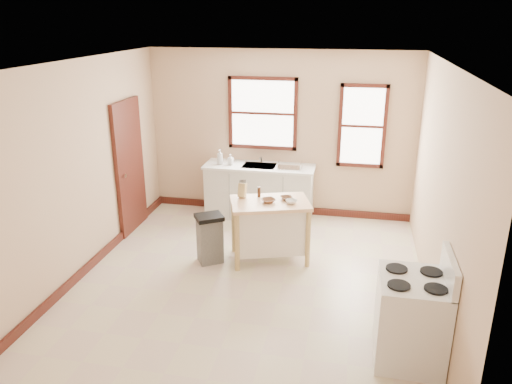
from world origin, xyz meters
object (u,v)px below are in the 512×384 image
soap_bottle_b (231,159)px  trash_bin (210,238)px  dish_rack (290,165)px  bowl_b (286,198)px  soap_bottle_a (220,157)px  bowl_c (292,202)px  gas_stove (412,307)px  knife_block (242,191)px  bowl_a (268,200)px  pepper_grinder (259,192)px  kitchen_island (270,231)px

soap_bottle_b → trash_bin: (0.13, -1.74, -0.66)m
dish_rack → bowl_b: 1.37m
bowl_b → soap_bottle_a: bearing=134.4°
trash_bin → bowl_c: bearing=-20.9°
trash_bin → gas_stove: (2.57, -1.63, 0.23)m
knife_block → bowl_a: size_ratio=1.05×
bowl_a → trash_bin: 0.99m
soap_bottle_a → pepper_grinder: bearing=-46.5°
soap_bottle_b → gas_stove: size_ratio=0.16×
bowl_a → bowl_b: 0.28m
pepper_grinder → gas_stove: bearing=-46.2°
bowl_a → bowl_b: size_ratio=1.12×
bowl_a → trash_bin: bowl_a is taller
soap_bottle_a → bowl_b: (1.33, -1.36, -0.15)m
kitchen_island → bowl_c: bowl_c is taller
dish_rack → bowl_c: size_ratio=2.51×
soap_bottle_b → gas_stove: (2.69, -3.37, -0.43)m
knife_block → trash_bin: bearing=-135.3°
soap_bottle_a → gas_stove: bearing=-40.9°
knife_block → dish_rack: bearing=76.7°
bowl_c → dish_rack: bearing=98.7°
soap_bottle_b → kitchen_island: soap_bottle_b is taller
soap_bottle_a → knife_block: size_ratio=1.29×
soap_bottle_a → pepper_grinder: (0.93, -1.33, -0.09)m
soap_bottle_b → bowl_b: 1.79m
dish_rack → soap_bottle_b: bearing=-156.3°
trash_bin → bowl_b: bearing=-12.6°
soap_bottle_b → kitchen_island: (0.94, -1.49, -0.57)m
kitchen_island → bowl_b: size_ratio=6.32×
knife_block → bowl_c: (0.71, -0.10, -0.08)m
dish_rack → bowl_b: (0.14, -1.36, -0.07)m
soap_bottle_a → knife_block: 1.57m
kitchen_island → bowl_a: size_ratio=5.63×
bowl_a → pepper_grinder: bearing=133.0°
soap_bottle_b → bowl_a: 1.78m
soap_bottle_b → knife_block: soap_bottle_b is taller
soap_bottle_b → pepper_grinder: (0.75, -1.34, -0.06)m
knife_block → bowl_c: knife_block is taller
soap_bottle_a → dish_rack: (1.19, 0.00, -0.08)m
bowl_b → bowl_c: bearing=-56.9°
knife_block → bowl_b: bearing=9.6°
bowl_b → gas_stove: (1.55, -2.00, -0.31)m
knife_block → bowl_b: (0.62, 0.04, -0.08)m
knife_block → trash_bin: (-0.40, -0.33, -0.63)m
bowl_b → gas_stove: size_ratio=0.15×
soap_bottle_b → trash_bin: soap_bottle_b is taller
kitchen_island → gas_stove: size_ratio=0.92×
dish_rack → bowl_a: 1.51m
bowl_a → bowl_b: bearing=33.8°
trash_bin → soap_bottle_a: bearing=67.7°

